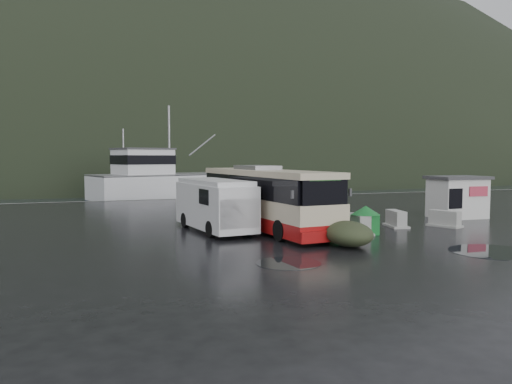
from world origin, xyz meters
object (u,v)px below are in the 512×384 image
object	(u,v)px
ticket_kiosk	(457,218)
fishing_trawler	(195,191)
waste_bin_left	(335,236)
jersey_barrier_c	(396,227)
dome_tent	(348,246)
coach_bus	(265,229)
waste_bin_right	(365,234)
jersey_barrier_a	(356,234)
jersey_barrier_b	(444,227)
white_van	(215,231)

from	to	relation	value
ticket_kiosk	fishing_trawler	distance (m)	28.82
waste_bin_left	ticket_kiosk	bearing A→B (deg)	20.36
jersey_barrier_c	dome_tent	bearing A→B (deg)	-141.94
coach_bus	waste_bin_right	xyz separation A→B (m)	(3.61, -3.22, 0.00)
waste_bin_right	ticket_kiosk	distance (m)	9.01
ticket_kiosk	fishing_trawler	xyz separation A→B (m)	(-9.08, 27.35, 0.00)
coach_bus	jersey_barrier_a	size ratio (longest dim) A/B	6.15
waste_bin_left	jersey_barrier_a	bearing A→B (deg)	15.55
jersey_barrier_a	fishing_trawler	xyz separation A→B (m)	(-0.50, 30.65, 0.00)
dome_tent	jersey_barrier_b	bearing A→B (deg)	23.25
white_van	jersey_barrier_c	size ratio (longest dim) A/B	3.58
coach_bus	jersey_barrier_c	bearing A→B (deg)	-19.73
waste_bin_left	waste_bin_right	world-z (taller)	waste_bin_left
jersey_barrier_b	fishing_trawler	distance (m)	30.67
jersey_barrier_c	fishing_trawler	world-z (taller)	fishing_trawler
jersey_barrier_a	dome_tent	bearing A→B (deg)	-126.84
waste_bin_left	jersey_barrier_b	xyz separation A→B (m)	(6.63, 0.90, 0.00)
coach_bus	jersey_barrier_c	xyz separation A→B (m)	(6.36, -1.63, 0.00)
jersey_barrier_c	waste_bin_right	bearing A→B (deg)	-149.94
white_van	jersey_barrier_c	world-z (taller)	white_van
ticket_kiosk	jersey_barrier_a	bearing A→B (deg)	-155.92
waste_bin_right	jersey_barrier_b	size ratio (longest dim) A/B	0.80
dome_tent	coach_bus	bearing A→B (deg)	103.81
coach_bus	ticket_kiosk	bearing A→B (deg)	-3.64
dome_tent	ticket_kiosk	xyz separation A→B (m)	(10.52, 5.90, 0.00)
waste_bin_right	jersey_barrier_b	bearing A→B (deg)	9.26
dome_tent	jersey_barrier_c	size ratio (longest dim) A/B	1.52
jersey_barrier_b	dome_tent	bearing A→B (deg)	-156.75
waste_bin_right	waste_bin_left	bearing A→B (deg)	-177.39
jersey_barrier_a	jersey_barrier_b	world-z (taller)	jersey_barrier_a
waste_bin_left	waste_bin_right	size ratio (longest dim) A/B	1.03
waste_bin_right	dome_tent	bearing A→B (deg)	-134.08
jersey_barrier_a	jersey_barrier_c	xyz separation A→B (m)	(3.05, 1.31, 0.00)
white_van	dome_tent	bearing A→B (deg)	-62.17
jersey_barrier_b	fishing_trawler	world-z (taller)	fishing_trawler
white_van	waste_bin_right	bearing A→B (deg)	-34.97
white_van	dome_tent	size ratio (longest dim) A/B	2.35
waste_bin_left	dome_tent	bearing A→B (deg)	-107.15
dome_tent	fishing_trawler	size ratio (longest dim) A/B	0.10
ticket_kiosk	fishing_trawler	bearing A→B (deg)	111.39
white_van	ticket_kiosk	distance (m)	14.38
ticket_kiosk	jersey_barrier_c	bearing A→B (deg)	-157.20
waste_bin_right	ticket_kiosk	world-z (taller)	ticket_kiosk
white_van	jersey_barrier_a	distance (m)	6.53
waste_bin_left	jersey_barrier_b	distance (m)	6.69
waste_bin_left	jersey_barrier_a	distance (m)	1.30
waste_bin_left	jersey_barrier_b	size ratio (longest dim) A/B	0.82
coach_bus	ticket_kiosk	size ratio (longest dim) A/B	3.57
jersey_barrier_a	jersey_barrier_b	xyz separation A→B (m)	(5.38, 0.55, 0.00)
jersey_barrier_c	jersey_barrier_b	bearing A→B (deg)	-18.11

